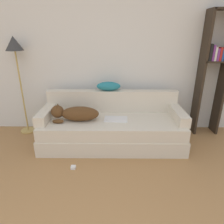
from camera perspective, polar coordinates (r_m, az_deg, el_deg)
name	(u,v)px	position (r m, az deg, el deg)	size (l,w,h in m)	color
wall_back	(101,50)	(3.37, -3.04, 17.18)	(8.13, 0.06, 2.70)	silver
couch	(112,132)	(3.06, 0.02, -5.65)	(2.10, 0.82, 0.41)	beige
couch_backrest	(112,101)	(3.23, 0.07, 3.18)	(2.06, 0.15, 0.34)	beige
couch_arm_left	(46,114)	(3.10, -18.34, -0.66)	(0.15, 0.63, 0.15)	beige
couch_arm_right	(178,115)	(3.09, 18.46, -0.79)	(0.15, 0.63, 0.15)	beige
dog	(75,113)	(2.93, -10.45, -0.40)	(0.69, 0.25, 0.25)	#513319
laptop	(116,119)	(2.95, 1.12, -2.03)	(0.35, 0.22, 0.02)	silver
throw_pillow	(109,86)	(3.17, -0.99, 7.38)	(0.38, 0.18, 0.14)	teal
bookshelf	(213,69)	(3.57, 26.89, 10.92)	(0.40, 0.26, 1.94)	#2D2319
floor_lamp	(16,54)	(3.50, -25.84, 14.60)	(0.26, 0.26, 1.57)	tan
power_adapter	(73,167)	(2.67, -11.00, -15.25)	(0.06, 0.06, 0.03)	silver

